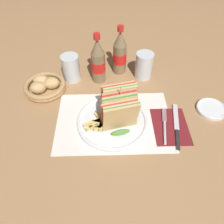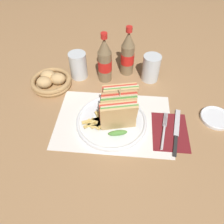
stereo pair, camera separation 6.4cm
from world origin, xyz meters
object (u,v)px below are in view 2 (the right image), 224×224
glass_near (151,68)px  bread_basket (51,81)px  plate_main (112,121)px  fork (164,133)px  glass_far (78,67)px  coke_bottle_far (128,54)px  club_sandwich (119,108)px  side_saucer (216,118)px  coke_bottle_near (105,61)px  knife (176,132)px

glass_near → bread_basket: 0.44m
plate_main → bread_basket: size_ratio=1.51×
fork → glass_far: (-0.37, 0.31, 0.04)m
coke_bottle_far → fork: bearing=-67.4°
club_sandwich → fork: bearing=-14.9°
fork → glass_near: glass_near is taller
plate_main → glass_far: glass_far is taller
club_sandwich → glass_far: club_sandwich is taller
coke_bottle_far → side_saucer: size_ratio=1.93×
coke_bottle_near → plate_main: bearing=-78.5°
bread_basket → knife: bearing=-22.4°
club_sandwich → glass_far: (-0.20, 0.26, -0.03)m
plate_main → glass_far: bearing=122.8°
club_sandwich → coke_bottle_far: size_ratio=0.83×
plate_main → club_sandwich: (0.03, 0.01, 0.07)m
knife → coke_bottle_near: bearing=145.3°
club_sandwich → coke_bottle_near: coke_bottle_near is taller
plate_main → coke_bottle_near: (-0.05, 0.26, 0.09)m
fork → club_sandwich: bearing=174.6°
glass_far → side_saucer: 0.61m
glass_near → bread_basket: bearing=-168.4°
club_sandwich → fork: (0.17, -0.04, -0.07)m
glass_near → glass_far: bearing=-178.4°
knife → side_saucer: bearing=36.8°
club_sandwich → glass_near: 0.30m
club_sandwich → fork: 0.19m
bread_basket → side_saucer: bearing=-11.1°
plate_main → knife: size_ratio=1.22×
bread_basket → coke_bottle_far: bearing=21.6°
glass_far → bread_basket: glass_far is taller
plate_main → glass_far: size_ratio=2.23×
fork → knife: bearing=25.7°
plate_main → side_saucer: plate_main is taller
club_sandwich → side_saucer: 0.38m
glass_far → glass_near: bearing=1.6°
club_sandwich → bread_basket: (-0.31, 0.18, -0.05)m
fork → coke_bottle_far: size_ratio=0.76×
fork → glass_far: size_ratio=1.44×
club_sandwich → coke_bottle_far: bearing=86.9°
side_saucer → bread_basket: bearing=168.9°
knife → side_saucer: (0.16, 0.08, 0.00)m
glass_near → fork: bearing=-82.4°
knife → glass_near: (-0.09, 0.30, 0.05)m
plate_main → coke_bottle_near: size_ratio=1.18×
bread_basket → side_saucer: (0.68, -0.13, -0.02)m
glass_far → coke_bottle_far: bearing=13.0°
knife → club_sandwich: bearing=-178.6°
glass_far → knife: bearing=-35.5°
coke_bottle_near → side_saucer: bearing=-24.3°
club_sandwich → bread_basket: size_ratio=1.06×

